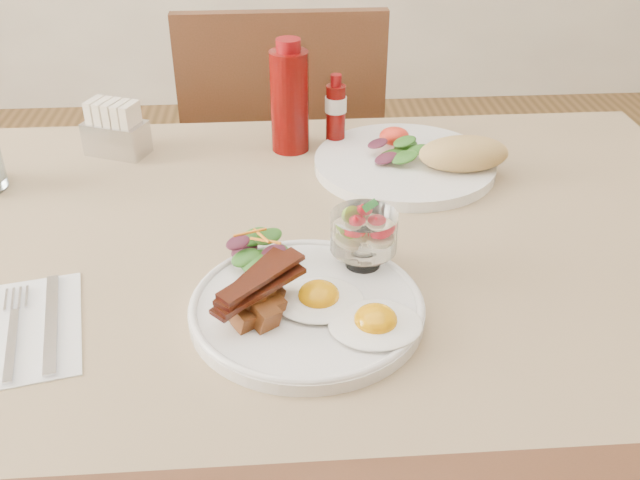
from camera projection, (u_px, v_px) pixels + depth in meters
table at (294, 295)px, 1.03m from camera, size 1.33×0.88×0.75m
chair_far at (284, 175)px, 1.67m from camera, size 0.42×0.42×0.93m
main_plate at (307, 308)px, 0.85m from camera, size 0.28×0.28×0.02m
fried_eggs at (346, 310)px, 0.82m from camera, size 0.17×0.15×0.03m
bacon_potato_pile at (258, 297)px, 0.81m from camera, size 0.11×0.11×0.05m
side_salad at (258, 252)px, 0.91m from camera, size 0.08×0.08×0.04m
fruit_cup at (364, 232)px, 0.89m from camera, size 0.08×0.08×0.09m
second_plate at (418, 160)px, 1.17m from camera, size 0.31×0.30×0.08m
ketchup_bottle at (290, 99)px, 1.20m from camera, size 0.07×0.07×0.19m
hot_sauce_bottle at (336, 113)px, 1.22m from camera, size 0.05×0.05×0.13m
sugar_caddy at (116, 131)px, 1.21m from camera, size 0.12×0.09×0.09m
napkin_cutlery at (33, 327)px, 0.83m from camera, size 0.15×0.22×0.01m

